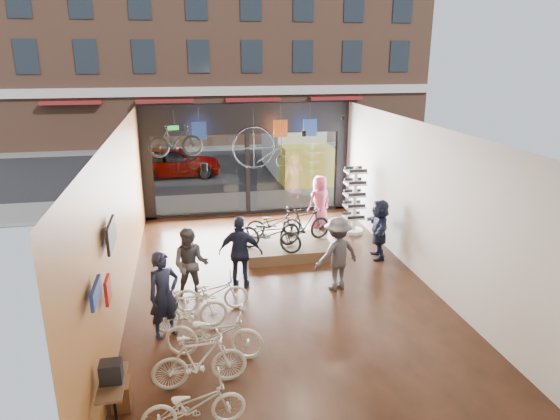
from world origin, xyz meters
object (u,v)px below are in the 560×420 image
object	(u,v)px
floor_bike_0	(194,405)
customer_5	(379,229)
customer_3	(337,254)
display_platform	(287,247)
floor_bike_4	(212,293)
display_bike_left	(270,234)
hung_bike	(175,141)
customer_1	(191,265)
street_car	(174,162)
sunglasses_rack	(354,201)
customer_0	(164,295)
penny_farthing	(263,149)
floor_bike_1	(199,361)
floor_bike_3	(190,310)
customer_2	(241,253)
customer_4	(320,202)
floor_bike_2	(214,334)
box_truck	(296,149)
display_bike_mid	(305,225)
display_bike_right	(274,223)

from	to	relation	value
floor_bike_0	customer_5	distance (m)	7.66
customer_3	display_platform	bearing A→B (deg)	-92.28
floor_bike_4	display_bike_left	bearing A→B (deg)	-34.01
hung_bike	customer_1	bearing A→B (deg)	177.18
street_car	floor_bike_4	world-z (taller)	street_car
floor_bike_4	display_platform	size ratio (longest dim) A/B	0.66
display_platform	sunglasses_rack	bearing A→B (deg)	26.83
customer_0	penny_farthing	distance (m)	7.16
floor_bike_1	penny_farthing	distance (m)	8.61
penny_farthing	display_platform	bearing A→B (deg)	-84.21
street_car	customer_5	size ratio (longest dim) A/B	2.52
customer_0	display_bike_left	bearing A→B (deg)	21.81
floor_bike_3	sunglasses_rack	size ratio (longest dim) A/B	0.72
customer_2	customer_4	bearing A→B (deg)	-112.49
display_bike_left	customer_2	distance (m)	1.73
floor_bike_0	customer_3	xyz separation A→B (m)	(3.44, 4.08, 0.48)
floor_bike_2	sunglasses_rack	bearing A→B (deg)	-23.01
street_car	floor_bike_3	bearing A→B (deg)	-178.16
box_truck	penny_farthing	world-z (taller)	penny_farthing
hung_bike	floor_bike_2	bearing A→B (deg)	178.99
floor_bike_1	customer_1	size ratio (longest dim) A/B	0.94
floor_bike_3	display_bike_left	xyz separation A→B (m)	(2.17, 3.20, 0.32)
floor_bike_0	display_bike_mid	distance (m)	7.24
floor_bike_0	customer_5	size ratio (longest dim) A/B	0.94
customer_2	customer_4	world-z (taller)	customer_2
customer_0	customer_4	distance (m)	7.41
customer_0	customer_3	distance (m)	4.14
floor_bike_4	customer_3	xyz separation A→B (m)	(2.96, 0.50, 0.47)
floor_bike_1	customer_1	xyz separation A→B (m)	(-0.05, 3.16, 0.37)
street_car	sunglasses_rack	distance (m)	10.24
customer_2	customer_5	world-z (taller)	customer_2
floor_bike_0	customer_1	xyz separation A→B (m)	(0.07, 4.16, 0.45)
floor_bike_0	customer_4	bearing A→B (deg)	-31.54
display_bike_mid	customer_2	size ratio (longest dim) A/B	0.94
display_bike_left	floor_bike_0	bearing A→B (deg)	-168.67
floor_bike_0	floor_bike_1	distance (m)	1.02
display_platform	hung_bike	xyz separation A→B (m)	(-2.91, 2.01, 2.78)
floor_bike_2	hung_bike	distance (m)	7.18
floor_bike_2	hung_bike	xyz separation A→B (m)	(-0.58, 6.72, 2.44)
floor_bike_2	floor_bike_0	bearing A→B (deg)	-177.58
floor_bike_0	sunglasses_rack	xyz separation A→B (m)	(5.11, 7.70, 0.64)
floor_bike_0	customer_4	distance (m)	9.47
box_truck	customer_5	distance (m)	9.64
box_truck	floor_bike_2	size ratio (longest dim) A/B	3.47
display_platform	display_bike_left	xyz separation A→B (m)	(-0.57, -0.48, 0.62)
floor_bike_2	display_bike_right	world-z (taller)	display_bike_right
street_car	customer_4	size ratio (longest dim) A/B	2.47
box_truck	hung_bike	distance (m)	8.70
floor_bike_4	penny_farthing	xyz separation A→B (m)	(2.01, 5.47, 2.09)
floor_bike_3	display_bike_mid	bearing A→B (deg)	-46.49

